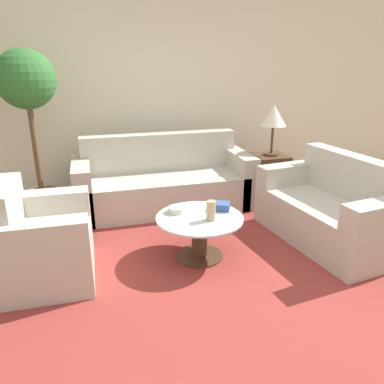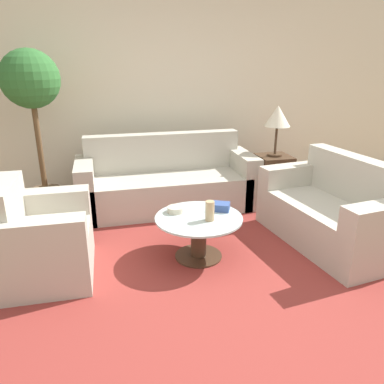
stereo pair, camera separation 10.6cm
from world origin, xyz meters
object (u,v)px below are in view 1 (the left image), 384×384
armchair (40,245)px  bowl (176,210)px  vase (211,211)px  loveseat (332,213)px  table_lamp (274,117)px  sofa_main (164,184)px  potted_plant (28,98)px  coffee_table (200,231)px  book_stack (221,206)px

armchair → bowl: size_ratio=5.77×
armchair → vase: size_ratio=4.97×
loveseat → table_lamp: (-0.07, 1.21, 0.77)m
table_lamp → armchair: bearing=-156.2°
sofa_main → potted_plant: bearing=176.3°
coffee_table → table_lamp: table_lamp is taller
sofa_main → coffee_table: 1.32m
potted_plant → book_stack: 2.32m
bowl → coffee_table: bearing=-41.2°
table_lamp → potted_plant: size_ratio=0.33×
coffee_table → book_stack: size_ratio=3.78×
loveseat → coffee_table: loveseat is taller
bowl → loveseat: bearing=-6.1°
sofa_main → loveseat: bearing=-43.2°
coffee_table → bowl: size_ratio=5.15×
vase → book_stack: vase is taller
armchair → potted_plant: size_ratio=0.48×
potted_plant → loveseat: bearing=-26.7°
armchair → vase: 1.44m
armchair → coffee_table: 1.35m
potted_plant → bowl: (1.28, -1.26, -0.91)m
table_lamp → vase: size_ratio=3.48×
sofa_main → table_lamp: bearing=-4.9°
sofa_main → coffee_table: bearing=-87.7°
armchair → book_stack: (1.59, 0.07, 0.14)m
loveseat → book_stack: bearing=-103.3°
bowl → potted_plant: bearing=135.5°
loveseat → bowl: (-1.54, 0.17, 0.14)m
loveseat → vase: loveseat is taller
vase → book_stack: size_ratio=0.85×
potted_plant → bowl: 2.01m
bowl → armchair: bearing=-174.1°
vase → sofa_main: bearing=95.1°
book_stack → vase: bearing=-103.3°
coffee_table → book_stack: (0.24, 0.11, 0.18)m
potted_plant → sofa_main: bearing=-3.7°
bowl → book_stack: size_ratio=0.73×
loveseat → potted_plant: 3.33m
loveseat → table_lamp: table_lamp is taller
vase → bowl: bearing=135.4°
loveseat → potted_plant: potted_plant is taller
potted_plant → coffee_table: bearing=-44.1°
vase → bowl: vase is taller
armchair → potted_plant: potted_plant is taller
loveseat → bowl: loveseat is taller
book_stack → sofa_main: bearing=129.0°
bowl → book_stack: 0.42m
loveseat → vase: size_ratio=8.57×
coffee_table → book_stack: book_stack is taller
vase → book_stack: bearing=51.1°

